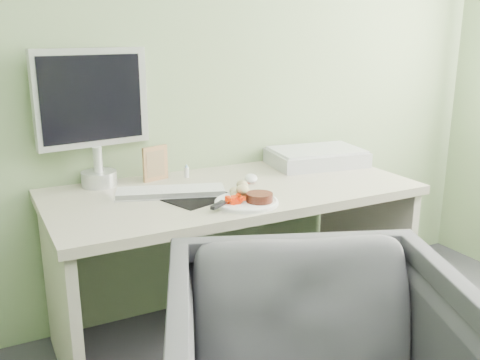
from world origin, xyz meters
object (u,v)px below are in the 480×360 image
desk (232,227)px  plate (246,202)px  scanner (316,158)px  monitor (93,110)px

desk → plate: size_ratio=6.28×
desk → plate: (-0.05, -0.23, 0.19)m
plate → scanner: size_ratio=0.55×
monitor → scanner: bearing=-15.4°
desk → scanner: scanner is taller
monitor → desk: bearing=-39.7°
desk → monitor: size_ratio=2.68×
desk → monitor: bearing=148.3°
scanner → monitor: monitor is taller
desk → scanner: 0.64m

